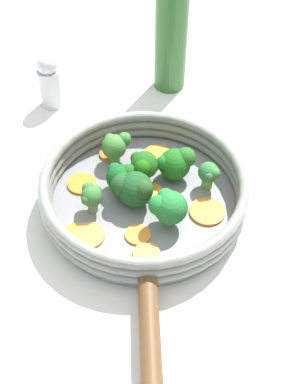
% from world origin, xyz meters
% --- Properties ---
extents(ground_plane, '(4.00, 4.00, 0.00)m').
position_xyz_m(ground_plane, '(0.00, 0.00, 0.00)').
color(ground_plane, white).
extents(skillet, '(0.26, 0.26, 0.01)m').
position_xyz_m(skillet, '(0.00, 0.00, 0.01)').
color(skillet, gray).
rests_on(skillet, ground_plane).
extents(skillet_rim_wall, '(0.28, 0.28, 0.04)m').
position_xyz_m(skillet_rim_wall, '(0.00, 0.00, 0.04)').
color(skillet_rim_wall, gray).
rests_on(skillet_rim_wall, skillet).
extents(skillet_handle, '(0.20, 0.12, 0.02)m').
position_xyz_m(skillet_handle, '(0.21, -0.11, 0.03)').
color(skillet_handle, brown).
rests_on(skillet_handle, skillet).
extents(skillet_rivet_left, '(0.01, 0.01, 0.01)m').
position_xyz_m(skillet_rivet_left, '(0.09, -0.09, 0.02)').
color(skillet_rivet_left, gray).
rests_on(skillet_rivet_left, skillet).
extents(skillet_rivet_right, '(0.01, 0.01, 0.01)m').
position_xyz_m(skillet_rivet_right, '(0.12, -0.03, 0.02)').
color(skillet_rivet_right, gray).
rests_on(skillet_rivet_right, skillet).
extents(carrot_slice_0, '(0.05, 0.05, 0.00)m').
position_xyz_m(carrot_slice_0, '(0.05, -0.04, 0.02)').
color(carrot_slice_0, orange).
rests_on(carrot_slice_0, skillet).
extents(carrot_slice_1, '(0.05, 0.05, 0.00)m').
position_xyz_m(carrot_slice_1, '(-0.07, -0.06, 0.02)').
color(carrot_slice_1, orange).
rests_on(carrot_slice_1, skillet).
extents(carrot_slice_2, '(0.04, 0.04, 0.00)m').
position_xyz_m(carrot_slice_2, '(0.02, -0.09, 0.02)').
color(carrot_slice_2, '#F7903E').
rests_on(carrot_slice_2, skillet).
extents(carrot_slice_3, '(0.04, 0.04, 0.00)m').
position_xyz_m(carrot_slice_3, '(0.08, -0.04, 0.02)').
color(carrot_slice_3, '#F99B40').
rests_on(carrot_slice_3, skillet).
extents(carrot_slice_4, '(0.06, 0.06, 0.00)m').
position_xyz_m(carrot_slice_4, '(0.06, 0.06, 0.02)').
color(carrot_slice_4, orange).
rests_on(carrot_slice_4, skillet).
extents(carrot_slice_5, '(0.04, 0.04, 0.00)m').
position_xyz_m(carrot_slice_5, '(-0.10, -0.00, 0.02)').
color(carrot_slice_5, orange).
rests_on(carrot_slice_5, skillet).
extents(carrot_slice_6, '(0.06, 0.06, 0.00)m').
position_xyz_m(carrot_slice_6, '(0.01, -0.10, 0.02)').
color(carrot_slice_6, orange).
rests_on(carrot_slice_6, skillet).
extents(carrot_slice_7, '(0.06, 0.06, 0.01)m').
position_xyz_m(carrot_slice_7, '(-0.06, 0.06, 0.02)').
color(carrot_slice_7, orange).
rests_on(carrot_slice_7, skillet).
extents(carrot_slice_8, '(0.05, 0.05, 0.00)m').
position_xyz_m(carrot_slice_8, '(-0.01, 0.01, 0.02)').
color(carrot_slice_8, orange).
rests_on(carrot_slice_8, skillet).
extents(broccoli_floret_0, '(0.05, 0.05, 0.05)m').
position_xyz_m(broccoli_floret_0, '(0.05, 0.01, 0.05)').
color(broccoli_floret_0, '#618E50').
rests_on(broccoli_floret_0, skillet).
extents(broccoli_floret_1, '(0.04, 0.04, 0.05)m').
position_xyz_m(broccoli_floret_1, '(-0.09, 0.01, 0.04)').
color(broccoli_floret_1, '#608F4A').
rests_on(broccoli_floret_1, skillet).
extents(broccoli_floret_2, '(0.05, 0.05, 0.05)m').
position_xyz_m(broccoli_floret_2, '(-0.00, -0.02, 0.04)').
color(broccoli_floret_2, '#8DAE69').
rests_on(broccoli_floret_2, skillet).
extents(broccoli_floret_3, '(0.05, 0.04, 0.04)m').
position_xyz_m(broccoli_floret_3, '(-0.03, -0.02, 0.04)').
color(broccoli_floret_3, '#7CA35E').
rests_on(broccoli_floret_3, skillet).
extents(broccoli_floret_4, '(0.04, 0.04, 0.05)m').
position_xyz_m(broccoli_floret_4, '(-0.03, 0.02, 0.04)').
color(broccoli_floret_4, '#89B469').
rests_on(broccoli_floret_4, skillet).
extents(broccoli_floret_5, '(0.04, 0.05, 0.05)m').
position_xyz_m(broccoli_floret_5, '(-0.01, 0.06, 0.04)').
color(broccoli_floret_5, '#85B469').
rests_on(broccoli_floret_5, skillet).
extents(broccoli_floret_6, '(0.03, 0.03, 0.04)m').
position_xyz_m(broccoli_floret_6, '(0.02, 0.09, 0.04)').
color(broccoli_floret_6, '#73A44F').
rests_on(broccoli_floret_6, skillet).
extents(broccoli_floret_7, '(0.03, 0.03, 0.04)m').
position_xyz_m(broccoli_floret_7, '(-0.02, -0.07, 0.04)').
color(broccoli_floret_7, '#688651').
rests_on(broccoli_floret_7, skillet).
extents(mushroom_piece_0, '(0.03, 0.03, 0.01)m').
position_xyz_m(mushroom_piece_0, '(-0.04, 0.07, 0.02)').
color(mushroom_piece_0, '#8B5F49').
rests_on(mushroom_piece_0, skillet).
extents(salt_shaker, '(0.04, 0.04, 0.09)m').
position_xyz_m(salt_shaker, '(-0.27, -0.02, 0.05)').
color(salt_shaker, silver).
rests_on(salt_shaker, ground_plane).
extents(oil_bottle, '(0.05, 0.05, 0.25)m').
position_xyz_m(oil_bottle, '(-0.22, 0.18, 0.10)').
color(oil_bottle, '#2D5B28').
rests_on(oil_bottle, ground_plane).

